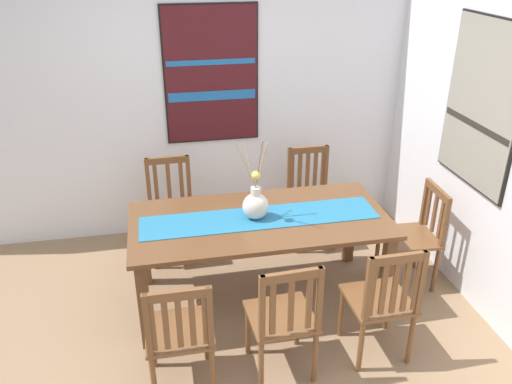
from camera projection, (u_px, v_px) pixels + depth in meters
ground_plane at (253, 345)px, 3.79m from camera, size 6.40×6.40×0.03m
wall_back at (214, 93)px, 4.83m from camera, size 6.40×0.12×2.70m
dining_table at (260, 229)px, 3.99m from camera, size 1.95×0.94×0.74m
table_runner at (260, 218)px, 3.95m from camera, size 1.80×0.36×0.01m
centerpiece_vase at (256, 204)px, 3.89m from camera, size 0.24×0.31×0.69m
chair_0 at (383, 300)px, 3.48m from camera, size 0.43×0.43×0.91m
chair_1 at (180, 333)px, 3.21m from camera, size 0.42×0.42×0.87m
chair_2 at (311, 194)px, 4.92m from camera, size 0.42×0.42×0.90m
chair_3 at (284, 317)px, 3.33m from camera, size 0.44×0.44×0.90m
chair_4 at (171, 208)px, 4.68m from camera, size 0.42×0.42×0.90m
chair_5 at (415, 234)px, 4.29m from camera, size 0.44×0.44×0.86m
painting_on_back_wall at (211, 75)px, 4.69m from camera, size 0.85×0.05×1.23m
painting_on_side_wall at (482, 105)px, 3.81m from camera, size 0.05×0.86×1.24m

